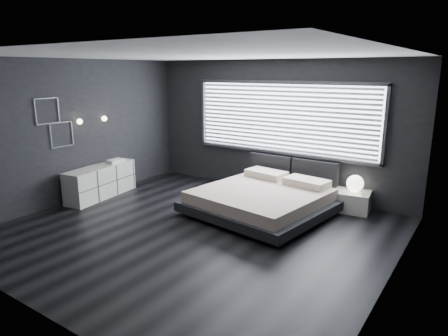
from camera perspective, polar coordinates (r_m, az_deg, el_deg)
The scene contains 12 objects.
room at distance 6.27m, azimuth -4.39°, elevation 2.90°, with size 6.04×6.00×2.80m.
window at distance 8.39m, azimuth 8.32°, elevation 7.04°, with size 4.14×0.09×1.52m.
headboard at distance 8.41m, azimuth 9.71°, elevation -0.22°, with size 1.96×0.16×0.52m.
sconce_near at distance 8.36m, azimuth -19.94°, elevation 6.26°, with size 0.18×0.11×0.11m.
sconce_far at distance 8.72m, azimuth -16.75°, elevation 6.79°, with size 0.18×0.11×0.11m.
wall_art_upper at distance 8.07m, azimuth -23.93°, elevation 7.45°, with size 0.01×0.48×0.48m.
wall_art_lower at distance 8.26m, azimuth -22.15°, elevation 4.44°, with size 0.01×0.48×0.48m.
bed at distance 7.38m, azimuth 5.44°, elevation -4.47°, with size 2.56×2.47×0.59m.
nightstand at distance 7.88m, azimuth 17.78°, elevation -4.54°, with size 0.64×0.54×0.38m, color silver.
orb_lamp at distance 7.82m, azimuth 18.22°, elevation -2.09°, with size 0.31×0.31×0.31m, color white.
dresser at distance 8.68m, azimuth -17.16°, elevation -1.84°, with size 0.68×1.69×0.66m.
book_stack at distance 8.82m, azimuth -15.21°, elevation 0.97°, with size 0.33×0.40×0.07m.
Camera 1 is at (3.85, -4.80, 2.59)m, focal length 32.00 mm.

